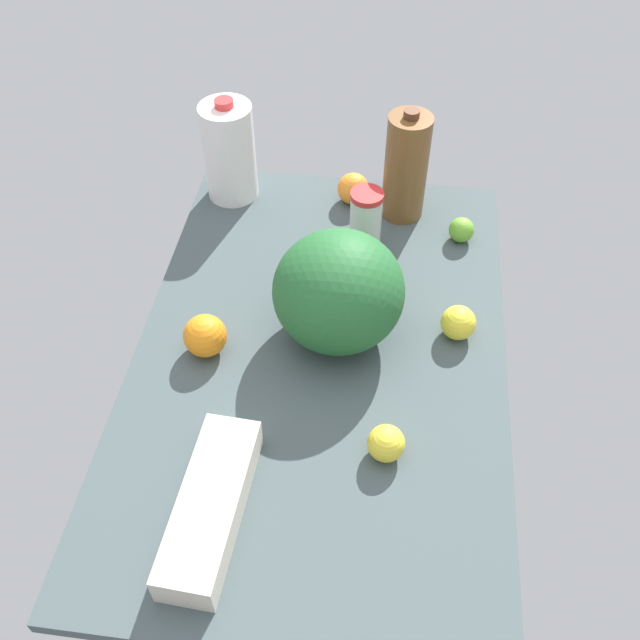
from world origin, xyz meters
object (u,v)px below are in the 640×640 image
at_px(watermelon, 339,292).
at_px(milk_jug, 229,152).
at_px(chocolate_milk_jug, 406,167).
at_px(lime_loose, 461,230).
at_px(egg_carton, 211,506).
at_px(orange_far_back, 353,189).
at_px(tumbler_cup, 366,223).
at_px(orange_near_front, 205,336).
at_px(lemon_beside_bowl, 386,443).
at_px(lemon_by_jug, 458,323).

distance_m(watermelon, milk_jug, 0.54).
bearing_deg(chocolate_milk_jug, lime_loose, -120.86).
bearing_deg(egg_carton, orange_far_back, -6.66).
bearing_deg(watermelon, chocolate_milk_jug, -15.21).
xyz_separation_m(watermelon, lime_loose, (0.33, -0.26, -0.09)).
distance_m(egg_carton, tumbler_cup, 0.74).
relative_size(orange_near_front, orange_far_back, 1.13).
xyz_separation_m(tumbler_cup, lime_loose, (0.07, -0.22, -0.05)).
bearing_deg(lemon_beside_bowl, lime_loose, -12.71).
bearing_deg(lemon_by_jug, orange_near_front, 101.99).
xyz_separation_m(lemon_beside_bowl, orange_far_back, (0.73, 0.13, 0.00)).
relative_size(chocolate_milk_jug, milk_jug, 1.07).
relative_size(watermelon, tumbler_cup, 1.57).
bearing_deg(lemon_beside_bowl, orange_near_front, 62.04).
relative_size(watermelon, orange_near_front, 2.98).
bearing_deg(lime_loose, orange_near_front, 128.62).
distance_m(egg_carton, orange_near_front, 0.37).
xyz_separation_m(tumbler_cup, orange_far_back, (0.18, 0.04, -0.05)).
relative_size(chocolate_milk_jug, egg_carton, 0.89).
height_order(orange_near_front, lime_loose, orange_near_front).
bearing_deg(orange_far_back, tumbler_cup, -166.34).
height_order(egg_carton, orange_far_back, orange_far_back).
bearing_deg(egg_carton, lemon_beside_bowl, -57.42).
height_order(watermelon, orange_near_front, watermelon).
relative_size(tumbler_cup, orange_far_back, 2.14).
bearing_deg(watermelon, lime_loose, -37.84).
xyz_separation_m(chocolate_milk_jug, orange_near_front, (-0.50, 0.37, -0.09)).
distance_m(egg_carton, orange_far_back, 0.90).
bearing_deg(tumbler_cup, milk_jug, 63.18).
height_order(watermelon, lemon_by_jug, watermelon).
bearing_deg(lime_loose, watermelon, 142.16).
distance_m(watermelon, lemon_by_jug, 0.26).
height_order(chocolate_milk_jug, orange_far_back, chocolate_milk_jug).
bearing_deg(orange_far_back, lemon_beside_bowl, -169.93).
relative_size(orange_far_back, lemon_by_jug, 1.07).
distance_m(tumbler_cup, lemon_beside_bowl, 0.56).
bearing_deg(lemon_by_jug, milk_jug, 53.70).
bearing_deg(lime_loose, milk_jug, 79.30).
height_order(tumbler_cup, lemon_beside_bowl, tumbler_cup).
height_order(orange_far_back, lime_loose, orange_far_back).
xyz_separation_m(milk_jug, lime_loose, (-0.11, -0.57, -0.09)).
distance_m(milk_jug, lemon_beside_bowl, 0.85).
height_order(lemon_beside_bowl, lemon_by_jug, lemon_by_jug).
height_order(milk_jug, lime_loose, milk_jug).
xyz_separation_m(chocolate_milk_jug, egg_carton, (-0.86, 0.28, -0.10)).
relative_size(milk_jug, orange_near_front, 2.99).
bearing_deg(chocolate_milk_jug, tumbler_cup, 152.59).
relative_size(chocolate_milk_jug, orange_far_back, 3.62).
bearing_deg(tumbler_cup, egg_carton, 164.29).
bearing_deg(milk_jug, orange_near_front, -173.94).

